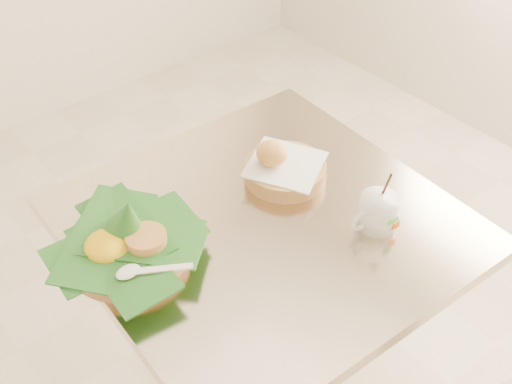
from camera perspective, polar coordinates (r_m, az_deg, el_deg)
cafe_table at (r=1.43m, az=0.74°, el=-8.95°), size 0.73×0.73×0.75m
rice_basket at (r=1.19m, az=-11.52°, el=-4.37°), size 0.28×0.28×0.14m
bread_basket at (r=1.35m, az=2.41°, el=2.17°), size 0.20×0.20×0.09m
coffee_mug at (r=1.25m, az=10.76°, el=-1.73°), size 0.11×0.08×0.13m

